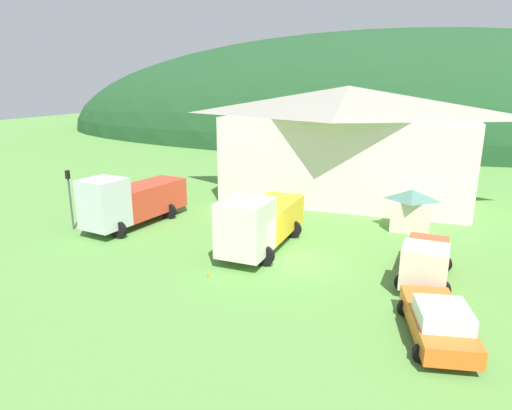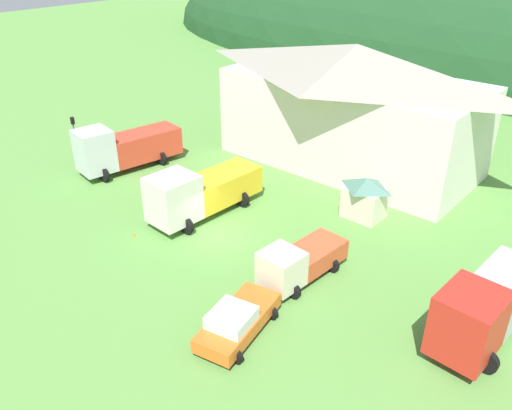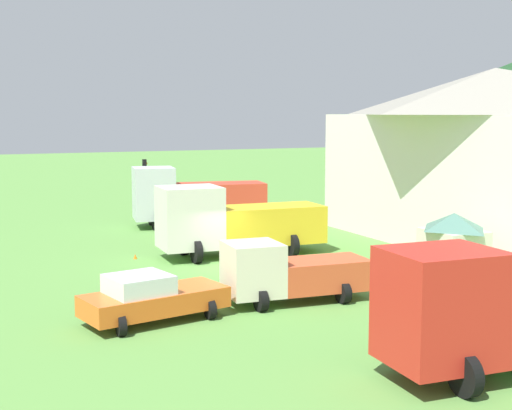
{
  "view_description": "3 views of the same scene",
  "coord_description": "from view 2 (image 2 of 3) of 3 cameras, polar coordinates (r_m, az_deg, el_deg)",
  "views": [
    {
      "loc": [
        5.28,
        -22.1,
        9.42
      ],
      "look_at": [
        -2.97,
        0.95,
        2.71
      ],
      "focal_mm": 31.1,
      "sensor_mm": 36.0,
      "label": 1
    },
    {
      "loc": [
        19.35,
        -19.19,
        16.84
      ],
      "look_at": [
        1.86,
        1.21,
        2.28
      ],
      "focal_mm": 36.42,
      "sensor_mm": 36.0,
      "label": 2
    },
    {
      "loc": [
        29.9,
        -12.39,
        6.96
      ],
      "look_at": [
        0.47,
        0.87,
        2.89
      ],
      "focal_mm": 51.4,
      "sensor_mm": 36.0,
      "label": 3
    }
  ],
  "objects": [
    {
      "name": "ground_plane",
      "position": [
        32.03,
        -3.96,
        -3.34
      ],
      "size": [
        200.0,
        200.0,
        0.0
      ],
      "primitive_type": "plane",
      "color": "#5B9342"
    },
    {
      "name": "tow_truck_silver",
      "position": [
        41.24,
        -14.32,
        6.18
      ],
      "size": [
        3.99,
        8.32,
        3.69
      ],
      "rotation": [
        0.0,
        0.0,
        -1.74
      ],
      "color": "silver",
      "rests_on": "ground"
    },
    {
      "name": "heavy_rig_striped",
      "position": [
        33.47,
        -6.28,
        1.45
      ],
      "size": [
        3.53,
        8.25,
        3.49
      ],
      "rotation": [
        0.0,
        0.0,
        -1.62
      ],
      "color": "silver",
      "rests_on": "ground"
    },
    {
      "name": "traffic_light_west",
      "position": [
        42.63,
        -19.24,
        7.14
      ],
      "size": [
        0.2,
        0.32,
        4.01
      ],
      "color": "#4C4C51",
      "rests_on": "ground"
    },
    {
      "name": "crane_truck_red",
      "position": [
        25.89,
        23.9,
        -10.14
      ],
      "size": [
        3.48,
        8.16,
        3.5
      ],
      "rotation": [
        0.0,
        0.0,
        -1.63
      ],
      "color": "red",
      "rests_on": "ground"
    },
    {
      "name": "light_truck_cream",
      "position": [
        27.65,
        4.65,
        -6.21
      ],
      "size": [
        2.72,
        5.54,
        2.31
      ],
      "rotation": [
        0.0,
        0.0,
        -1.64
      ],
      "color": "beige",
      "rests_on": "ground"
    },
    {
      "name": "depot_building",
      "position": [
        40.83,
        10.53,
        10.79
      ],
      "size": [
        20.57,
        9.92,
        9.27
      ],
      "color": "white",
      "rests_on": "ground"
    },
    {
      "name": "service_pickup_orange",
      "position": [
        24.4,
        -2.1,
        -12.58
      ],
      "size": [
        3.01,
        5.13,
        1.66
      ],
      "rotation": [
        0.0,
        0.0,
        -1.37
      ],
      "color": "orange",
      "rests_on": "ground"
    },
    {
      "name": "play_shed_cream",
      "position": [
        34.08,
        11.89,
        0.89
      ],
      "size": [
        2.63,
        2.21,
        2.76
      ],
      "color": "beige",
      "rests_on": "ground"
    },
    {
      "name": "traffic_cone_near_pickup",
      "position": [
        32.73,
        -13.23,
        -3.36
      ],
      "size": [
        0.36,
        0.36,
        0.47
      ],
      "primitive_type": "cone",
      "color": "orange",
      "rests_on": "ground"
    }
  ]
}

